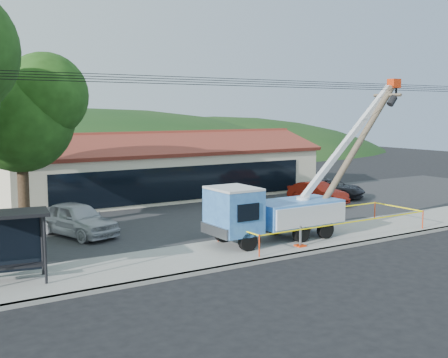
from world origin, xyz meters
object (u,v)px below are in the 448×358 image
leaning_pole (355,149)px  car_dark (331,199)px  utility_truck (273,210)px  car_silver (77,238)px  bus_shelter (10,230)px  car_red (318,205)px

leaning_pole → car_dark: leaning_pole is taller
utility_truck → car_dark: utility_truck is taller
utility_truck → car_silver: 9.58m
utility_truck → car_silver: size_ratio=2.33×
bus_shelter → car_silver: bus_shelter is taller
leaning_pole → utility_truck: bearing=177.6°
leaning_pole → bus_shelter: leaning_pole is taller
leaning_pole → car_red: size_ratio=1.79×
leaning_pole → bus_shelter: (-16.50, 0.20, -2.23)m
utility_truck → car_red: (8.94, 6.89, -1.57)m
car_red → car_dark: size_ratio=0.91×
car_silver → car_red: 16.21m
car_silver → leaning_pole: bearing=-45.2°
bus_shelter → car_red: (20.50, 6.89, -1.98)m
car_silver → car_red: (16.19, 0.83, 0.00)m
utility_truck → leaning_pole: size_ratio=1.48×
utility_truck → car_dark: size_ratio=2.42×
utility_truck → leaning_pole: bearing=-2.4°
car_dark → car_silver: bearing=163.1°
bus_shelter → car_dark: size_ratio=0.61×
utility_truck → car_red: 11.39m
car_silver → car_dark: car_silver is taller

